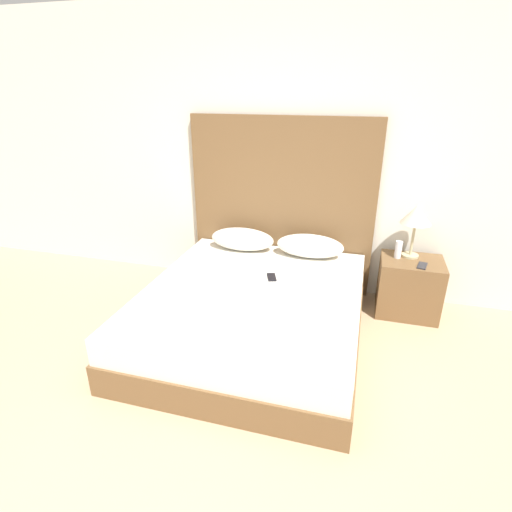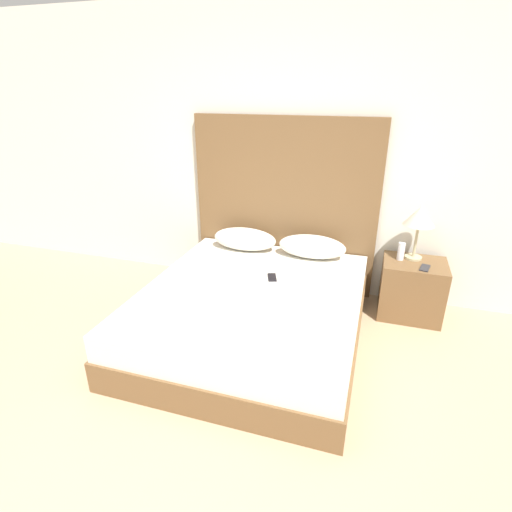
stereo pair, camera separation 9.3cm
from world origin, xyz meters
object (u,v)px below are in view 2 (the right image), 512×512
nightstand (411,289)px  phone_on_bed (272,277)px  bed (252,313)px  phone_on_nightstand (425,268)px  table_lamp (420,218)px

nightstand → phone_on_bed: bearing=-155.9°
bed → nightstand: bearing=31.3°
bed → phone_on_nightstand: bearing=26.3°
phone_on_bed → nightstand: size_ratio=0.31×
bed → phone_on_nightstand: phone_on_nightstand is taller
bed → phone_on_bed: 0.35m
nightstand → table_lamp: bearing=104.2°
phone_on_nightstand → table_lamp: bearing=113.9°
table_lamp → phone_on_nightstand: size_ratio=2.97×
phone_on_bed → bed: bearing=-111.6°
phone_on_bed → table_lamp: size_ratio=0.34×
table_lamp → phone_on_nightstand: (0.09, -0.20, -0.38)m
bed → nightstand: nightstand is taller
phone_on_nightstand → bed: bearing=-153.7°
nightstand → bed: bearing=-148.7°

